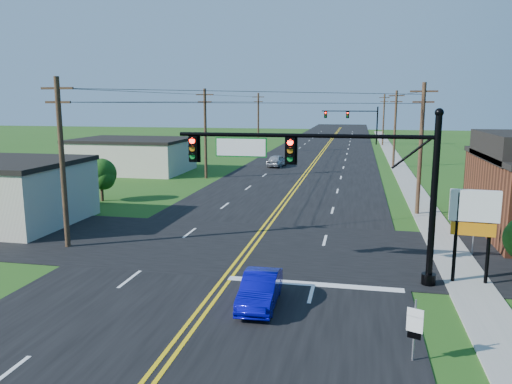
% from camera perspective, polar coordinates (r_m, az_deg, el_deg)
% --- Properties ---
extents(ground, '(260.00, 260.00, 0.00)m').
position_cam_1_polar(ground, '(16.44, -10.55, -17.97)').
color(ground, '#224B15').
rests_on(ground, ground).
extents(road_main, '(16.00, 220.00, 0.04)m').
position_cam_1_polar(road_main, '(64.06, 6.49, 3.33)').
color(road_main, black).
rests_on(road_main, ground).
extents(road_cross, '(70.00, 10.00, 0.04)m').
position_cam_1_polar(road_cross, '(27.09, -0.93, -6.24)').
color(road_cross, black).
rests_on(road_cross, ground).
extents(sidewalk, '(2.00, 160.00, 0.08)m').
position_cam_1_polar(sidewalk, '(54.11, 16.65, 1.70)').
color(sidewalk, gray).
rests_on(sidewalk, ground).
extents(signal_mast_main, '(11.30, 0.60, 7.48)m').
position_cam_1_polar(signal_mast_main, '(21.59, 8.00, 2.25)').
color(signal_mast_main, black).
rests_on(signal_mast_main, ground).
extents(signal_mast_far, '(10.98, 0.60, 7.48)m').
position_cam_1_polar(signal_mast_far, '(93.41, 11.00, 8.17)').
color(signal_mast_far, black).
rests_on(signal_mast_far, ground).
extents(cream_bldg_far, '(12.20, 9.20, 3.70)m').
position_cam_1_polar(cream_bldg_far, '(57.27, -13.98, 4.12)').
color(cream_bldg_far, beige).
rests_on(cream_bldg_far, ground).
extents(utility_pole_left_a, '(1.80, 0.28, 9.00)m').
position_cam_1_polar(utility_pole_left_a, '(28.00, -21.28, 3.42)').
color(utility_pole_left_a, '#321F16').
rests_on(utility_pole_left_a, ground).
extents(utility_pole_left_b, '(1.80, 0.28, 9.00)m').
position_cam_1_polar(utility_pole_left_b, '(50.76, -5.81, 6.86)').
color(utility_pole_left_b, '#321F16').
rests_on(utility_pole_left_b, ground).
extents(utility_pole_left_c, '(1.80, 0.28, 9.00)m').
position_cam_1_polar(utility_pole_left_c, '(76.91, 0.26, 8.07)').
color(utility_pole_left_c, '#321F16').
rests_on(utility_pole_left_c, ground).
extents(utility_pole_right_a, '(1.80, 0.28, 9.00)m').
position_cam_1_polar(utility_pole_right_a, '(35.71, 18.31, 4.95)').
color(utility_pole_right_a, '#321F16').
rests_on(utility_pole_right_a, ground).
extents(utility_pole_right_b, '(1.80, 0.28, 9.00)m').
position_cam_1_polar(utility_pole_right_b, '(61.56, 15.60, 7.13)').
color(utility_pole_right_b, '#321F16').
rests_on(utility_pole_right_b, ground).
extents(utility_pole_right_c, '(1.80, 0.28, 9.00)m').
position_cam_1_polar(utility_pole_right_c, '(91.49, 14.37, 8.11)').
color(utility_pole_right_c, '#321F16').
rests_on(utility_pole_right_c, ground).
extents(tree_right_back, '(3.00, 3.00, 4.10)m').
position_cam_1_polar(tree_right_back, '(41.00, 26.15, 2.05)').
color(tree_right_back, '#321F16').
rests_on(tree_right_back, ground).
extents(tree_left, '(2.40, 2.40, 3.37)m').
position_cam_1_polar(tree_left, '(40.83, -17.30, 2.00)').
color(tree_left, '#321F16').
rests_on(tree_left, ground).
extents(blue_car, '(1.42, 3.79, 1.24)m').
position_cam_1_polar(blue_car, '(19.46, 0.46, -11.16)').
color(blue_car, '#070797').
rests_on(blue_car, ground).
extents(distant_car, '(2.28, 4.38, 1.42)m').
position_cam_1_polar(distant_car, '(59.92, 2.43, 3.57)').
color(distant_car, '#ADADB2').
rests_on(distant_car, ground).
extents(route_sign, '(0.47, 0.21, 1.97)m').
position_cam_1_polar(route_sign, '(16.08, 17.67, -14.40)').
color(route_sign, slate).
rests_on(route_sign, ground).
extents(stop_sign, '(0.78, 0.27, 2.27)m').
position_cam_1_polar(stop_sign, '(27.51, 23.71, -3.40)').
color(stop_sign, slate).
rests_on(stop_sign, ground).
extents(pylon_sign, '(2.01, 0.47, 4.10)m').
position_cam_1_polar(pylon_sign, '(22.90, 23.65, -2.53)').
color(pylon_sign, black).
rests_on(pylon_sign, ground).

